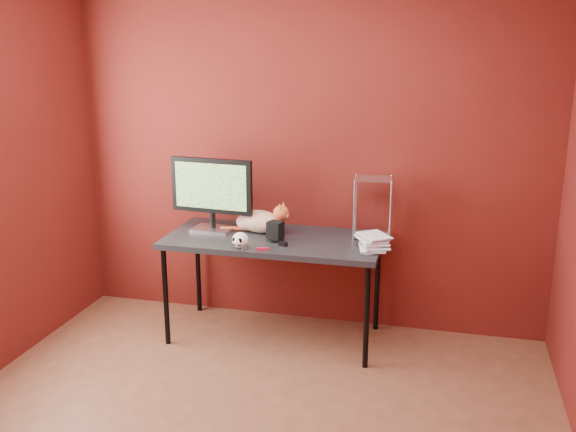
% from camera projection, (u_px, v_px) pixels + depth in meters
% --- Properties ---
extents(room, '(3.52, 3.52, 2.61)m').
position_uv_depth(room, '(226.00, 181.00, 2.97)').
color(room, brown).
rests_on(room, ground).
extents(desk, '(1.50, 0.70, 0.75)m').
position_uv_depth(desk, '(274.00, 244.00, 4.48)').
color(desk, black).
rests_on(desk, ground).
extents(monitor, '(0.61, 0.22, 0.53)m').
position_uv_depth(monitor, '(212.00, 191.00, 4.55)').
color(monitor, '#B4B5BA').
rests_on(monitor, desk).
extents(cat, '(0.51, 0.25, 0.24)m').
position_uv_depth(cat, '(260.00, 221.00, 4.56)').
color(cat, '#C25A29').
rests_on(cat, desk).
extents(skull_mug, '(0.11, 0.11, 0.11)m').
position_uv_depth(skull_mug, '(240.00, 240.00, 4.22)').
color(skull_mug, white).
rests_on(skull_mug, desk).
extents(speaker, '(0.12, 0.12, 0.14)m').
position_uv_depth(speaker, '(275.00, 232.00, 4.38)').
color(speaker, black).
rests_on(speaker, desk).
extents(book_stack, '(0.26, 0.27, 1.09)m').
position_uv_depth(book_stack, '(364.00, 167.00, 4.07)').
color(book_stack, beige).
rests_on(book_stack, desk).
extents(wire_rack, '(0.26, 0.22, 0.42)m').
position_uv_depth(wire_rack, '(373.00, 207.00, 4.43)').
color(wire_rack, '#B4B5BA').
rests_on(wire_rack, desk).
extents(pocket_knife, '(0.09, 0.05, 0.02)m').
position_uv_depth(pocket_knife, '(263.00, 249.00, 4.19)').
color(pocket_knife, '#B50D28').
rests_on(pocket_knife, desk).
extents(black_gadget, '(0.06, 0.05, 0.03)m').
position_uv_depth(black_gadget, '(283.00, 244.00, 4.28)').
color(black_gadget, black).
rests_on(black_gadget, desk).
extents(washer, '(0.04, 0.04, 0.00)m').
position_uv_depth(washer, '(244.00, 248.00, 4.22)').
color(washer, '#B4B5BA').
rests_on(washer, desk).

